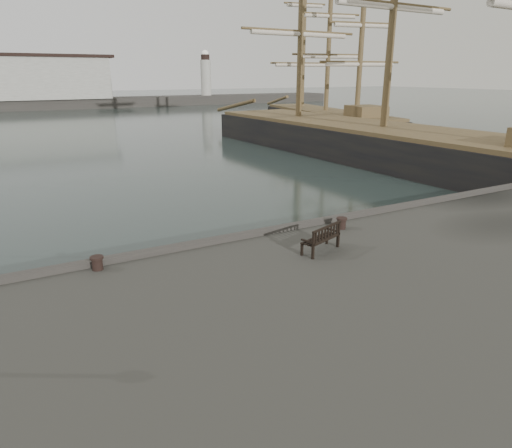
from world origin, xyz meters
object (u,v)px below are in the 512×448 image
at_px(tall_ship_main, 381,151).
at_px(tall_ship_far, 325,125).
at_px(bollard_right, 342,223).
at_px(bollard_left, 97,263).
at_px(bench, 321,243).

distance_m(tall_ship_main, tall_ship_far, 20.00).
height_order(bollard_right, tall_ship_far, tall_ship_far).
relative_size(bollard_left, tall_ship_main, 0.01).
xyz_separation_m(bollard_right, tall_ship_far, (25.36, 34.30, -0.99)).
distance_m(bollard_left, bollard_right, 8.33).
bearing_deg(bench, bollard_right, 17.21).
bearing_deg(bench, bollard_left, 144.68).
distance_m(bollard_left, tall_ship_far, 47.72).
xyz_separation_m(tall_ship_main, tall_ship_far, (8.09, 18.30, -0.01)).
xyz_separation_m(bench, bollard_left, (-6.35, 1.91, -0.07)).
xyz_separation_m(bollard_left, bollard_right, (8.31, -0.50, 0.00)).
distance_m(bollard_right, tall_ship_main, 23.57).
distance_m(bollard_left, tall_ship_main, 29.94).
relative_size(bollard_left, tall_ship_far, 0.01).
bearing_deg(bench, tall_ship_main, 23.61).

